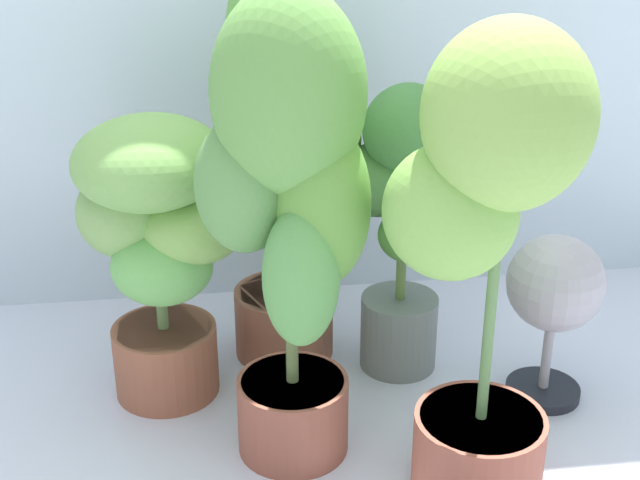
{
  "coord_description": "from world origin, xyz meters",
  "views": [
    {
      "loc": [
        -0.18,
        -1.55,
        1.25
      ],
      "look_at": [
        0.05,
        0.24,
        0.43
      ],
      "focal_mm": 49.9,
      "sensor_mm": 36.0,
      "label": 1
    }
  ],
  "objects_px": {
    "potted_plant_center": "(290,196)",
    "floor_fan": "(555,291)",
    "potted_plant_back_right": "(404,213)",
    "potted_plant_back_left": "(157,231)",
    "potted_plant_front_right": "(487,220)",
    "potted_plant_back_center": "(283,142)"
  },
  "relations": [
    {
      "from": "potted_plant_back_right",
      "to": "floor_fan",
      "type": "height_order",
      "value": "potted_plant_back_right"
    },
    {
      "from": "potted_plant_back_center",
      "to": "potted_plant_back_left",
      "type": "bearing_deg",
      "value": -154.39
    },
    {
      "from": "potted_plant_back_right",
      "to": "potted_plant_back_left",
      "type": "bearing_deg",
      "value": -175.4
    },
    {
      "from": "potted_plant_center",
      "to": "floor_fan",
      "type": "height_order",
      "value": "potted_plant_center"
    },
    {
      "from": "potted_plant_back_center",
      "to": "potted_plant_center",
      "type": "bearing_deg",
      "value": -93.27
    },
    {
      "from": "potted_plant_back_right",
      "to": "potted_plant_front_right",
      "type": "relative_size",
      "value": 0.76
    },
    {
      "from": "potted_plant_back_center",
      "to": "potted_plant_back_right",
      "type": "xyz_separation_m",
      "value": [
        0.28,
        -0.1,
        -0.16
      ]
    },
    {
      "from": "potted_plant_back_center",
      "to": "potted_plant_center",
      "type": "xyz_separation_m",
      "value": [
        -0.02,
        -0.41,
        0.02
      ]
    },
    {
      "from": "potted_plant_back_right",
      "to": "floor_fan",
      "type": "relative_size",
      "value": 1.76
    },
    {
      "from": "floor_fan",
      "to": "potted_plant_center",
      "type": "bearing_deg",
      "value": 170.37
    },
    {
      "from": "potted_plant_front_right",
      "to": "potted_plant_back_left",
      "type": "bearing_deg",
      "value": 145.55
    },
    {
      "from": "potted_plant_back_right",
      "to": "potted_plant_front_right",
      "type": "height_order",
      "value": "potted_plant_front_right"
    },
    {
      "from": "potted_plant_center",
      "to": "potted_plant_front_right",
      "type": "relative_size",
      "value": 1.04
    },
    {
      "from": "potted_plant_front_right",
      "to": "floor_fan",
      "type": "height_order",
      "value": "potted_plant_front_right"
    },
    {
      "from": "potted_plant_back_center",
      "to": "potted_plant_front_right",
      "type": "xyz_separation_m",
      "value": [
        0.33,
        -0.58,
        0.02
      ]
    },
    {
      "from": "potted_plant_back_left",
      "to": "potted_plant_center",
      "type": "xyz_separation_m",
      "value": [
        0.28,
        -0.27,
        0.18
      ]
    },
    {
      "from": "potted_plant_front_right",
      "to": "potted_plant_back_right",
      "type": "bearing_deg",
      "value": 95.37
    },
    {
      "from": "floor_fan",
      "to": "potted_plant_front_right",
      "type": "bearing_deg",
      "value": -154.94
    },
    {
      "from": "potted_plant_center",
      "to": "potted_plant_back_right",
      "type": "bearing_deg",
      "value": 45.99
    },
    {
      "from": "potted_plant_back_center",
      "to": "potted_plant_center",
      "type": "height_order",
      "value": "potted_plant_back_center"
    },
    {
      "from": "potted_plant_back_left",
      "to": "potted_plant_back_right",
      "type": "bearing_deg",
      "value": 4.6
    },
    {
      "from": "potted_plant_back_left",
      "to": "potted_plant_center",
      "type": "distance_m",
      "value": 0.43
    }
  ]
}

